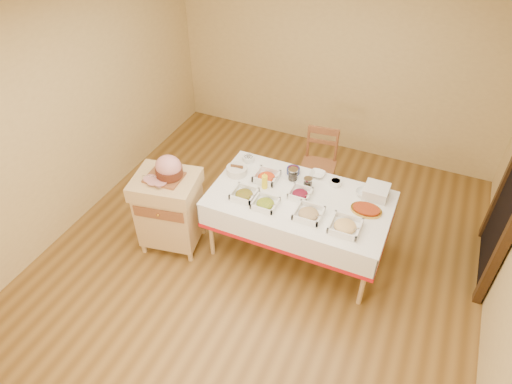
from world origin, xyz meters
TOP-DOWN VIEW (x-y plane):
  - room_shell at (0.00, 0.00)m, footprint 5.00×5.00m
  - dining_table at (0.30, 0.30)m, footprint 1.82×1.02m
  - butcher_cart at (-1.00, -0.15)m, footprint 0.74×0.65m
  - dining_chair at (0.19, 1.32)m, footprint 0.45×0.43m
  - ham_on_board at (-0.96, -0.12)m, footprint 0.38×0.37m
  - serving_dish_a at (-0.22, 0.09)m, footprint 0.24×0.24m
  - serving_dish_b at (0.03, 0.05)m, footprint 0.23×0.23m
  - serving_dish_c at (0.47, 0.08)m, footprint 0.26×0.26m
  - serving_dish_d at (0.83, 0.05)m, footprint 0.28×0.28m
  - serving_dish_e at (-0.13, 0.44)m, footprint 0.25×0.24m
  - serving_dish_f at (0.29, 0.33)m, footprint 0.22×0.21m
  - small_bowl_left at (-0.44, 0.67)m, footprint 0.13×0.13m
  - small_bowl_mid at (0.09, 0.66)m, footprint 0.14×0.14m
  - small_bowl_right at (0.57, 0.65)m, footprint 0.12×0.12m
  - bowl_white_imported at (0.34, 0.72)m, footprint 0.16×0.16m
  - bowl_small_imported at (0.88, 0.61)m, footprint 0.21×0.21m
  - preserve_jar_left at (0.12, 0.56)m, footprint 0.10×0.10m
  - preserve_jar_right at (0.31, 0.49)m, footprint 0.09×0.09m
  - mustard_bottle at (-0.09, 0.31)m, footprint 0.06×0.06m
  - bread_basket at (-0.46, 0.41)m, footprint 0.23×0.23m
  - plate_stack at (0.99, 0.64)m, footprint 0.24×0.24m
  - brass_platter at (0.96, 0.38)m, footprint 0.31×0.22m

SIDE VIEW (x-z plane):
  - dining_chair at x=0.19m, z-range 0.01..0.91m
  - butcher_cart at x=-1.00m, z-range 0.06..0.98m
  - dining_table at x=0.30m, z-range 0.22..0.98m
  - brass_platter at x=0.96m, z-range 0.76..0.80m
  - bowl_white_imported at x=0.34m, z-range 0.76..0.80m
  - bowl_small_imported at x=0.88m, z-range 0.76..0.81m
  - serving_dish_b at x=0.03m, z-range 0.74..0.84m
  - serving_dish_f at x=0.29m, z-range 0.74..0.84m
  - serving_dish_a at x=-0.22m, z-range 0.74..0.85m
  - small_bowl_right at x=0.57m, z-range 0.76..0.82m
  - small_bowl_mid at x=0.09m, z-range 0.76..0.82m
  - small_bowl_left at x=-0.44m, z-range 0.76..0.82m
  - serving_dish_c at x=0.47m, z-range 0.74..0.85m
  - serving_dish_d at x=0.83m, z-range 0.74..0.85m
  - serving_dish_e at x=-0.13m, z-range 0.74..0.85m
  - bread_basket at x=-0.46m, z-range 0.75..0.85m
  - preserve_jar_right at x=0.31m, z-range 0.75..0.87m
  - plate_stack at x=0.99m, z-range 0.76..0.88m
  - preserve_jar_left at x=0.12m, z-range 0.75..0.88m
  - mustard_bottle at x=-0.09m, z-range 0.75..0.94m
  - ham_on_board at x=-0.96m, z-range 0.90..1.15m
  - room_shell at x=0.00m, z-range -1.20..3.80m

